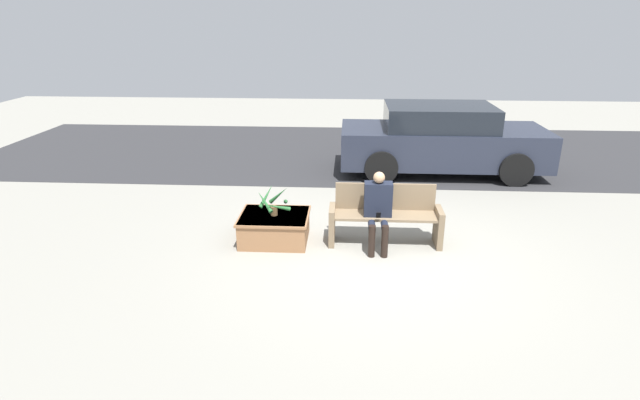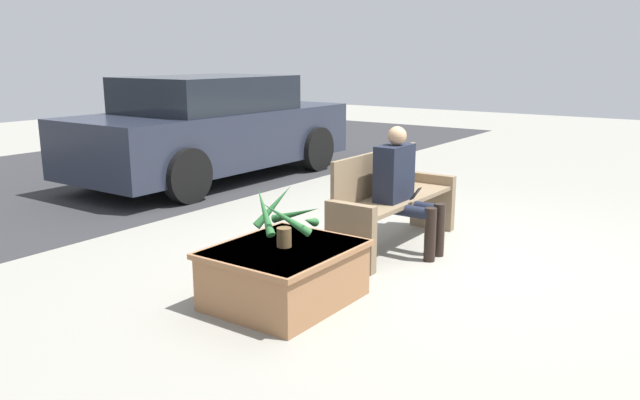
{
  "view_description": "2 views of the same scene",
  "coord_description": "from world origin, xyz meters",
  "px_view_note": "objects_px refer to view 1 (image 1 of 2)",
  "views": [
    {
      "loc": [
        -0.54,
        -6.72,
        3.38
      ],
      "look_at": [
        -0.98,
        0.71,
        0.62
      ],
      "focal_mm": 28.0,
      "sensor_mm": 36.0,
      "label": 1
    },
    {
      "loc": [
        -5.17,
        -2.29,
        1.83
      ],
      "look_at": [
        -0.88,
        0.74,
        0.61
      ],
      "focal_mm": 35.0,
      "sensor_mm": 36.0,
      "label": 2
    }
  ],
  "objects_px": {
    "person_seated": "(378,207)",
    "potted_plant": "(275,202)",
    "planter_box": "(275,227)",
    "bench": "(385,216)",
    "parked_car": "(441,140)"
  },
  "relations": [
    {
      "from": "potted_plant",
      "to": "parked_car",
      "type": "height_order",
      "value": "parked_car"
    },
    {
      "from": "person_seated",
      "to": "potted_plant",
      "type": "xyz_separation_m",
      "value": [
        -1.6,
        0.13,
        -0.01
      ]
    },
    {
      "from": "bench",
      "to": "parked_car",
      "type": "distance_m",
      "value": 4.15
    },
    {
      "from": "bench",
      "to": "planter_box",
      "type": "bearing_deg",
      "value": -178.36
    },
    {
      "from": "parked_car",
      "to": "person_seated",
      "type": "bearing_deg",
      "value": -111.76
    },
    {
      "from": "person_seated",
      "to": "parked_car",
      "type": "height_order",
      "value": "parked_car"
    },
    {
      "from": "planter_box",
      "to": "person_seated",
      "type": "bearing_deg",
      "value": -4.84
    },
    {
      "from": "potted_plant",
      "to": "planter_box",
      "type": "bearing_deg",
      "value": 154.89
    },
    {
      "from": "potted_plant",
      "to": "parked_car",
      "type": "bearing_deg",
      "value": 50.63
    },
    {
      "from": "planter_box",
      "to": "potted_plant",
      "type": "bearing_deg",
      "value": -25.11
    },
    {
      "from": "bench",
      "to": "person_seated",
      "type": "height_order",
      "value": "person_seated"
    },
    {
      "from": "planter_box",
      "to": "parked_car",
      "type": "xyz_separation_m",
      "value": [
        3.23,
        3.91,
        0.53
      ]
    },
    {
      "from": "person_seated",
      "to": "parked_car",
      "type": "xyz_separation_m",
      "value": [
        1.62,
        4.05,
        0.1
      ]
    },
    {
      "from": "bench",
      "to": "potted_plant",
      "type": "relative_size",
      "value": 3.12
    },
    {
      "from": "planter_box",
      "to": "potted_plant",
      "type": "xyz_separation_m",
      "value": [
        0.01,
        -0.01,
        0.42
      ]
    }
  ]
}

